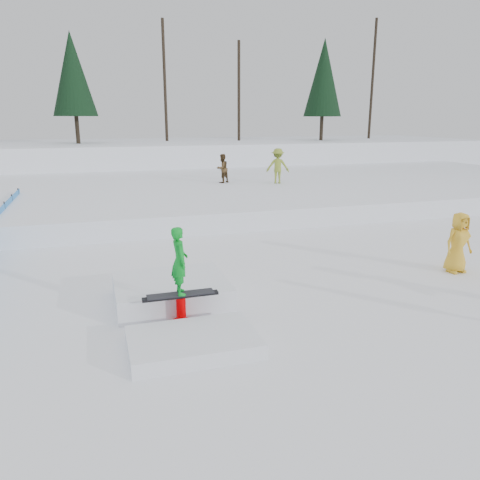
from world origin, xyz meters
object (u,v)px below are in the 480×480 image
object	(u,v)px
walker_ygreen	(278,166)
jib_rail_feature	(177,301)
spectator_yellow	(458,242)
walker_olive	(222,168)

from	to	relation	value
walker_ygreen	jib_rail_feature	size ratio (longest dim) A/B	0.43
spectator_yellow	jib_rail_feature	size ratio (longest dim) A/B	0.39
walker_olive	walker_ygreen	world-z (taller)	walker_ygreen
walker_olive	walker_ygreen	distance (m)	3.03
walker_olive	walker_ygreen	xyz separation A→B (m)	(2.82, -1.10, 0.16)
spectator_yellow	jib_rail_feature	xyz separation A→B (m)	(-8.08, -0.56, -0.56)
walker_olive	jib_rail_feature	world-z (taller)	walker_olive
spectator_yellow	walker_ygreen	bearing A→B (deg)	87.81
walker_olive	walker_ygreen	bearing A→B (deg)	129.26
walker_olive	jib_rail_feature	bearing A→B (deg)	41.55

